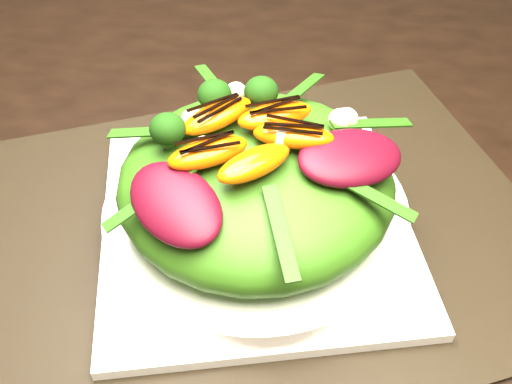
# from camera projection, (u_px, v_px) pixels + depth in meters

# --- Properties ---
(placemat) EXTENTS (0.62, 0.55, 0.00)m
(placemat) POSITION_uv_depth(u_px,v_px,m) (256.00, 229.00, 0.54)
(placemat) COLOR black
(placemat) RESTS_ON dining_table
(plate_base) EXTENTS (0.32, 0.32, 0.01)m
(plate_base) POSITION_uv_depth(u_px,v_px,m) (256.00, 223.00, 0.54)
(plate_base) COLOR white
(plate_base) RESTS_ON placemat
(salad_bowl) EXTENTS (0.35, 0.35, 0.02)m
(salad_bowl) POSITION_uv_depth(u_px,v_px,m) (256.00, 212.00, 0.53)
(salad_bowl) COLOR white
(salad_bowl) RESTS_ON plate_base
(lettuce_mound) EXTENTS (0.30, 0.30, 0.08)m
(lettuce_mound) POSITION_uv_depth(u_px,v_px,m) (256.00, 181.00, 0.50)
(lettuce_mound) COLOR #325F11
(lettuce_mound) RESTS_ON salad_bowl
(radicchio_leaf) EXTENTS (0.10, 0.09, 0.02)m
(radicchio_leaf) POSITION_uv_depth(u_px,v_px,m) (350.00, 158.00, 0.46)
(radicchio_leaf) COLOR #3D0611
(radicchio_leaf) RESTS_ON lettuce_mound
(orange_segment) EXTENTS (0.07, 0.04, 0.02)m
(orange_segment) POSITION_uv_depth(u_px,v_px,m) (264.00, 123.00, 0.48)
(orange_segment) COLOR #DA4A03
(orange_segment) RESTS_ON lettuce_mound
(broccoli_floret) EXTENTS (0.04, 0.04, 0.04)m
(broccoli_floret) POSITION_uv_depth(u_px,v_px,m) (200.00, 96.00, 0.50)
(broccoli_floret) COLOR black
(broccoli_floret) RESTS_ON lettuce_mound
(macadamia_nut) EXTENTS (0.03, 0.03, 0.02)m
(macadamia_nut) POSITION_uv_depth(u_px,v_px,m) (286.00, 188.00, 0.43)
(macadamia_nut) COLOR beige
(macadamia_nut) RESTS_ON lettuce_mound
(balsamic_drizzle) EXTENTS (0.04, 0.01, 0.00)m
(balsamic_drizzle) POSITION_uv_depth(u_px,v_px,m) (264.00, 114.00, 0.48)
(balsamic_drizzle) COLOR black
(balsamic_drizzle) RESTS_ON orange_segment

